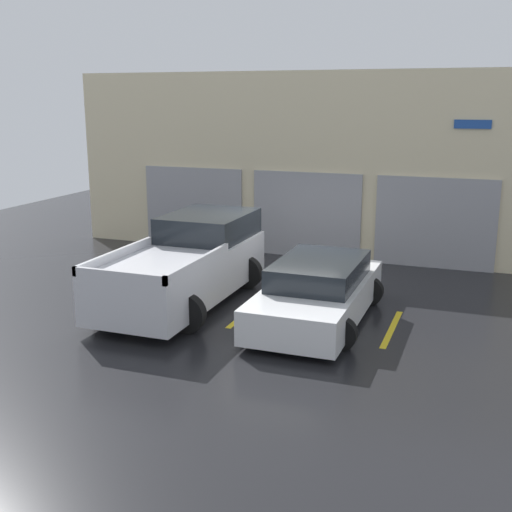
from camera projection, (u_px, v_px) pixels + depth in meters
ground_plane at (280, 285)px, 15.59m from camera, size 28.00×28.00×0.00m
shophouse_building at (317, 167)px, 17.98m from camera, size 14.79×0.68×5.14m
pickup_truck at (188, 264)px, 14.17m from camera, size 2.50×5.11×1.79m
sedan_white at (318, 292)px, 13.00m from camera, size 2.21×4.48×1.25m
parking_stripe_far_left at (124, 296)px, 14.66m from camera, size 0.12×2.20×0.01m
parking_stripe_left at (248, 311)px, 13.63m from camera, size 0.12×2.20×0.01m
parking_stripe_centre at (392, 329)px, 12.60m from camera, size 0.12×2.20×0.01m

